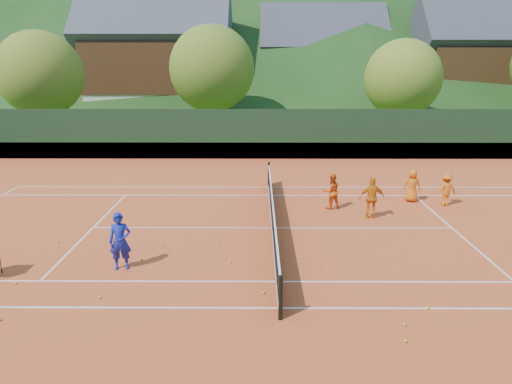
{
  "coord_description": "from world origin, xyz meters",
  "views": [
    {
      "loc": [
        -0.51,
        -15.25,
        5.73
      ],
      "look_at": [
        -0.59,
        0.0,
        1.35
      ],
      "focal_mm": 32.0,
      "sensor_mm": 36.0,
      "label": 1
    }
  ],
  "objects_px": {
    "student_a": "(331,191)",
    "tennis_net": "(273,215)",
    "coach": "(120,241)",
    "chalet_left": "(159,62)",
    "student_d": "(446,190)",
    "student_b": "(372,198)",
    "student_c": "(412,186)",
    "chalet_mid": "(321,69)",
    "chalet_right": "(473,66)"
  },
  "relations": [
    {
      "from": "student_a",
      "to": "tennis_net",
      "type": "relative_size",
      "value": 0.12
    },
    {
      "from": "coach",
      "to": "chalet_left",
      "type": "height_order",
      "value": "chalet_left"
    },
    {
      "from": "student_d",
      "to": "student_b",
      "type": "bearing_deg",
      "value": 17.45
    },
    {
      "from": "student_a",
      "to": "chalet_left",
      "type": "xyz_separation_m",
      "value": [
        -12.42,
        27.74,
        4.91
      ]
    },
    {
      "from": "tennis_net",
      "to": "chalet_left",
      "type": "relative_size",
      "value": 0.87
    },
    {
      "from": "student_c",
      "to": "chalet_left",
      "type": "relative_size",
      "value": 0.1
    },
    {
      "from": "student_d",
      "to": "chalet_left",
      "type": "distance_m",
      "value": 32.64
    },
    {
      "from": "chalet_mid",
      "to": "chalet_right",
      "type": "height_order",
      "value": "chalet_right"
    },
    {
      "from": "student_a",
      "to": "chalet_left",
      "type": "height_order",
      "value": "chalet_left"
    },
    {
      "from": "student_b",
      "to": "coach",
      "type": "bearing_deg",
      "value": 30.37
    },
    {
      "from": "coach",
      "to": "tennis_net",
      "type": "xyz_separation_m",
      "value": [
        4.4,
        3.32,
        -0.34
      ]
    },
    {
      "from": "tennis_net",
      "to": "chalet_left",
      "type": "height_order",
      "value": "chalet_left"
    },
    {
      "from": "student_c",
      "to": "student_a",
      "type": "bearing_deg",
      "value": 30.93
    },
    {
      "from": "coach",
      "to": "student_d",
      "type": "distance_m",
      "value": 13.03
    },
    {
      "from": "student_a",
      "to": "chalet_mid",
      "type": "bearing_deg",
      "value": -111.53
    },
    {
      "from": "chalet_left",
      "to": "student_a",
      "type": "bearing_deg",
      "value": -65.88
    },
    {
      "from": "student_d",
      "to": "chalet_left",
      "type": "bearing_deg",
      "value": -65.03
    },
    {
      "from": "chalet_right",
      "to": "student_d",
      "type": "bearing_deg",
      "value": -115.18
    },
    {
      "from": "chalet_mid",
      "to": "student_b",
      "type": "bearing_deg",
      "value": -93.9
    },
    {
      "from": "student_a",
      "to": "chalet_mid",
      "type": "distance_m",
      "value": 32.22
    },
    {
      "from": "coach",
      "to": "student_b",
      "type": "xyz_separation_m",
      "value": [
        8.16,
        4.45,
        -0.05
      ]
    },
    {
      "from": "chalet_left",
      "to": "chalet_right",
      "type": "bearing_deg",
      "value": 0.0
    },
    {
      "from": "student_c",
      "to": "chalet_left",
      "type": "distance_m",
      "value": 31.55
    },
    {
      "from": "coach",
      "to": "chalet_mid",
      "type": "bearing_deg",
      "value": 65.01
    },
    {
      "from": "chalet_right",
      "to": "chalet_mid",
      "type": "bearing_deg",
      "value": 164.05
    },
    {
      "from": "student_b",
      "to": "chalet_mid",
      "type": "height_order",
      "value": "chalet_mid"
    },
    {
      "from": "student_d",
      "to": "chalet_right",
      "type": "relative_size",
      "value": 0.11
    },
    {
      "from": "chalet_left",
      "to": "student_b",
      "type": "bearing_deg",
      "value": -64.53
    },
    {
      "from": "tennis_net",
      "to": "chalet_right",
      "type": "xyz_separation_m",
      "value": [
        20.0,
        30.0,
        4.74
      ]
    },
    {
      "from": "chalet_mid",
      "to": "student_c",
      "type": "bearing_deg",
      "value": -90.06
    },
    {
      "from": "student_d",
      "to": "chalet_left",
      "type": "xyz_separation_m",
      "value": [
        -17.16,
        27.32,
        4.95
      ]
    },
    {
      "from": "coach",
      "to": "chalet_left",
      "type": "bearing_deg",
      "value": 90.12
    },
    {
      "from": "student_a",
      "to": "chalet_left",
      "type": "relative_size",
      "value": 0.1
    },
    {
      "from": "coach",
      "to": "student_c",
      "type": "height_order",
      "value": "coach"
    },
    {
      "from": "student_b",
      "to": "chalet_right",
      "type": "xyz_separation_m",
      "value": [
        16.24,
        28.88,
        4.45
      ]
    },
    {
      "from": "chalet_left",
      "to": "chalet_mid",
      "type": "bearing_deg",
      "value": 14.04
    },
    {
      "from": "student_b",
      "to": "student_a",
      "type": "bearing_deg",
      "value": -38.64
    },
    {
      "from": "student_a",
      "to": "student_c",
      "type": "xyz_separation_m",
      "value": [
        3.55,
        0.98,
        -0.03
      ]
    },
    {
      "from": "student_b",
      "to": "student_d",
      "type": "xyz_separation_m",
      "value": [
        3.4,
        1.56,
        -0.11
      ]
    },
    {
      "from": "coach",
      "to": "student_d",
      "type": "bearing_deg",
      "value": 18.04
    },
    {
      "from": "coach",
      "to": "tennis_net",
      "type": "bearing_deg",
      "value": 27.66
    },
    {
      "from": "student_b",
      "to": "student_d",
      "type": "height_order",
      "value": "student_b"
    },
    {
      "from": "coach",
      "to": "student_b",
      "type": "distance_m",
      "value": 9.29
    },
    {
      "from": "chalet_left",
      "to": "coach",
      "type": "bearing_deg",
      "value": -80.46
    },
    {
      "from": "student_d",
      "to": "chalet_mid",
      "type": "height_order",
      "value": "chalet_mid"
    },
    {
      "from": "chalet_left",
      "to": "student_c",
      "type": "bearing_deg",
      "value": -59.17
    },
    {
      "from": "coach",
      "to": "student_b",
      "type": "height_order",
      "value": "coach"
    },
    {
      "from": "coach",
      "to": "chalet_right",
      "type": "height_order",
      "value": "chalet_right"
    },
    {
      "from": "chalet_mid",
      "to": "tennis_net",
      "type": "bearing_deg",
      "value": -100.01
    },
    {
      "from": "student_a",
      "to": "student_b",
      "type": "bearing_deg",
      "value": 124.51
    }
  ]
}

